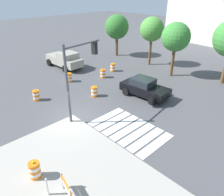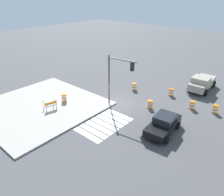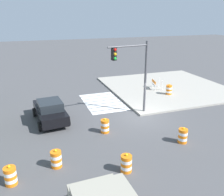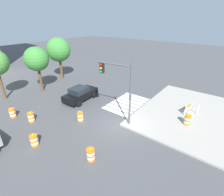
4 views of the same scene
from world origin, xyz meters
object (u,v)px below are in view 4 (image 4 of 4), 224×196
object	(u,v)px
sports_car	(80,94)
traffic_barrel_crosswalk_end	(31,117)
traffic_barrel_near_corner	(91,154)
traffic_light_pole	(118,82)
traffic_barrel_far_curb	(80,117)
traffic_barrel_on_sidewalk	(187,120)
traffic_barrel_median_far	(12,113)
construction_barricade	(190,108)
traffic_barrel_median_near	(34,140)
street_tree_streetside_far	(59,50)
street_tree_corner_lot	(37,59)

from	to	relation	value
sports_car	traffic_barrel_crosswalk_end	size ratio (longest dim) A/B	4.36
traffic_barrel_near_corner	traffic_light_pole	distance (m)	6.09
traffic_barrel_near_corner	traffic_barrel_far_curb	distance (m)	4.98
traffic_barrel_on_sidewalk	traffic_barrel_median_far	bearing A→B (deg)	122.33
traffic_barrel_near_corner	construction_barricade	bearing A→B (deg)	-19.97
construction_barricade	traffic_barrel_median_near	bearing A→B (deg)	145.36
traffic_barrel_median_near	traffic_barrel_median_far	bearing A→B (deg)	80.95
traffic_barrel_far_curb	traffic_barrel_on_sidewalk	distance (m)	9.65
traffic_barrel_near_corner	traffic_barrel_on_sidewalk	size ratio (longest dim) A/B	1.00
sports_car	traffic_barrel_crosswalk_end	world-z (taller)	sports_car
sports_car	traffic_light_pole	xyz separation A→B (m)	(-1.02, -6.06, 3.10)
traffic_barrel_median_near	traffic_barrel_far_curb	distance (m)	4.39
traffic_barrel_near_corner	street_tree_streetside_far	size ratio (longest dim) A/B	0.16
construction_barricade	traffic_barrel_far_curb	bearing A→B (deg)	133.10
traffic_barrel_on_sidewalk	construction_barricade	bearing A→B (deg)	9.84
traffic_barrel_median_far	construction_barricade	distance (m)	17.24
street_tree_corner_lot	traffic_barrel_on_sidewalk	bearing A→B (deg)	-79.29
sports_car	traffic_barrel_far_curb	bearing A→B (deg)	-133.19
traffic_barrel_far_curb	street_tree_corner_lot	xyz separation A→B (m)	(1.91, 9.37, 3.70)
traffic_barrel_far_curb	street_tree_streetside_far	world-z (taller)	street_tree_streetside_far
traffic_barrel_crosswalk_end	construction_barricade	bearing A→B (deg)	-48.22
traffic_barrel_near_corner	traffic_barrel_median_near	world-z (taller)	same
traffic_barrel_near_corner	traffic_light_pole	size ratio (longest dim) A/B	0.19
traffic_barrel_median_far	street_tree_streetside_far	xyz separation A→B (m)	(10.16, 5.68, 3.98)
construction_barricade	traffic_barrel_median_far	bearing A→B (deg)	128.71
street_tree_streetside_far	street_tree_corner_lot	distance (m)	5.15
traffic_barrel_median_far	traffic_barrel_on_sidewalk	distance (m)	16.34
traffic_barrel_far_curb	street_tree_corner_lot	bearing A→B (deg)	78.49
sports_car	street_tree_streetside_far	bearing A→B (deg)	66.08
traffic_barrel_median_near	street_tree_streetside_far	xyz separation A→B (m)	(11.03, 11.09, 3.98)
traffic_barrel_near_corner	traffic_barrel_crosswalk_end	bearing A→B (deg)	89.88
traffic_barrel_far_curb	traffic_barrel_median_far	bearing A→B (deg)	121.74
traffic_barrel_near_corner	street_tree_corner_lot	bearing A→B (deg)	70.54
traffic_barrel_near_corner	traffic_barrel_median_far	size ratio (longest dim) A/B	1.00
construction_barricade	street_tree_streetside_far	distance (m)	19.50
sports_car	traffic_barrel_median_near	xyz separation A→B (m)	(-7.41, -2.94, -0.36)
traffic_barrel_crosswalk_end	traffic_barrel_on_sidewalk	bearing A→B (deg)	-55.36
traffic_barrel_median_near	street_tree_streetside_far	size ratio (longest dim) A/B	0.16
traffic_barrel_crosswalk_end	traffic_barrel_on_sidewalk	world-z (taller)	traffic_barrel_on_sidewalk
traffic_barrel_median_near	street_tree_streetside_far	world-z (taller)	street_tree_streetside_far
traffic_light_pole	street_tree_streetside_far	size ratio (longest dim) A/B	0.88
traffic_barrel_median_far	traffic_barrel_on_sidewalk	xyz separation A→B (m)	(8.74, -13.81, 0.15)
traffic_barrel_crosswalk_end	traffic_barrel_median_near	world-z (taller)	same
sports_car	traffic_light_pole	bearing A→B (deg)	-99.54
traffic_barrel_median_near	traffic_barrel_far_curb	xyz separation A→B (m)	(4.38, -0.28, 0.00)
traffic_barrel_median_near	construction_barricade	xyz separation A→B (m)	(11.64, -8.04, 0.27)
traffic_barrel_far_curb	traffic_light_pole	distance (m)	4.90
traffic_barrel_near_corner	street_tree_corner_lot	size ratio (longest dim) A/B	0.18
traffic_barrel_far_curb	traffic_barrel_on_sidewalk	bearing A→B (deg)	-57.27
street_tree_streetside_far	street_tree_corner_lot	world-z (taller)	street_tree_streetside_far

